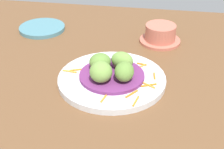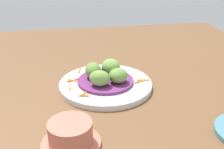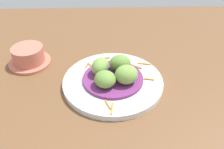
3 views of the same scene
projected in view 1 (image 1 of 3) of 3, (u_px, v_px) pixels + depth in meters
The scene contains 10 objects.
table_surface at pixel (89, 98), 76.05cm from camera, with size 110.00×110.00×2.00cm, color brown.
main_plate at pixel (112, 80), 79.29cm from camera, with size 25.06×25.06×1.47cm, color silver.
cabbage_bed at pixel (112, 76), 78.70cm from camera, with size 15.09×15.09×0.78cm, color #702D6B.
carrot_garnish at pixel (125, 81), 77.02cm from camera, with size 17.89×22.46×0.40cm.
guac_scoop_left at pixel (124, 72), 75.32cm from camera, with size 4.33×5.40×4.27cm, color olive.
guac_scoop_center at pixel (122, 60), 79.75cm from camera, with size 4.13×5.40×4.13cm, color #759E47.
guac_scoop_right at pixel (100, 62), 79.55cm from camera, with size 4.95×5.19×3.82cm, color olive.
guac_scoop_back at pixel (101, 72), 74.96cm from camera, with size 5.54×5.05×4.56cm, color #759E47.
side_plate_small at pixel (42, 28), 104.62cm from camera, with size 13.88×13.88×1.13cm, color teal.
terracotta_bowl at pixel (160, 35), 96.49cm from camera, with size 11.61×11.61×5.21cm.
Camera 1 is at (60.26, 15.20, 45.42)cm, focal length 54.67 mm.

